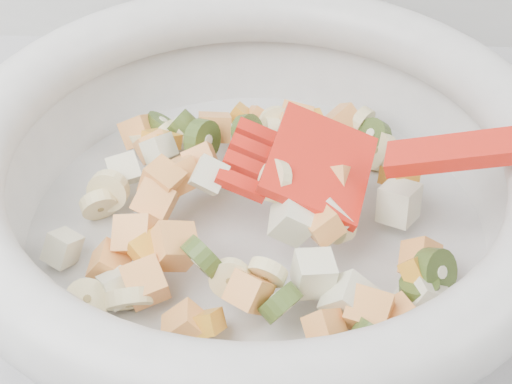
{
  "coord_description": "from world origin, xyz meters",
  "views": [
    {
      "loc": [
        0.17,
        1.12,
        1.26
      ],
      "look_at": [
        0.15,
        1.47,
        0.95
      ],
      "focal_mm": 55.0,
      "sensor_mm": 36.0,
      "label": 1
    }
  ],
  "objects": [
    {
      "name": "mixing_bowl",
      "position": [
        0.15,
        1.47,
        0.96
      ],
      "size": [
        0.49,
        0.37,
        0.16
      ],
      "color": "silver",
      "rests_on": "counter"
    }
  ]
}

